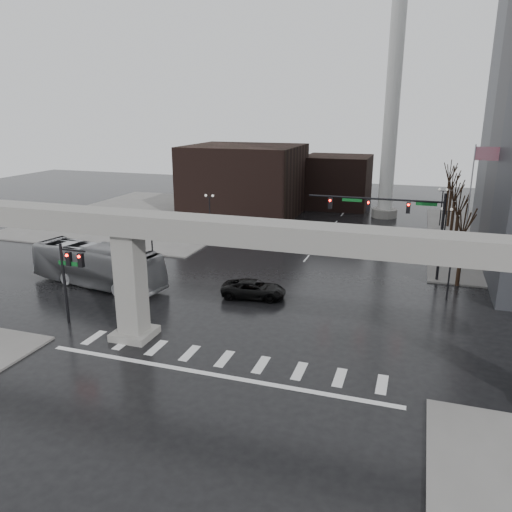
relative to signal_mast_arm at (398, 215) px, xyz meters
The scene contains 22 objects.
ground 21.64m from the signal_mast_arm, 115.57° to the right, with size 160.00×160.00×0.00m, color black.
sidewalk_nw 39.41m from the signal_mast_arm, 153.82° to the left, with size 28.00×36.00×0.15m, color slate.
elevated_guideway 20.35m from the signal_mast_arm, 112.35° to the right, with size 48.00×2.60×8.70m.
building_far_left 32.68m from the signal_mast_arm, 134.74° to the left, with size 16.00×14.00×10.00m, color black.
building_far_mid 35.02m from the signal_mast_arm, 108.32° to the left, with size 10.00×10.00×8.00m, color black.
smokestack 28.38m from the signal_mast_arm, 96.28° to the left, with size 3.60×3.60×30.00m.
signal_mast_arm is the anchor object (origin of this frame).
signal_left_pole 28.09m from the signal_mast_arm, 139.26° to the right, with size 2.30×0.30×6.00m.
flagpole_assembly 7.27m from the signal_mast_arm, 26.93° to the left, with size 2.06×0.12×12.00m.
lamp_right_0 6.99m from the signal_mast_arm, 46.80° to the right, with size 1.22×0.32×5.11m.
lamp_right_1 10.51m from the signal_mast_arm, 63.90° to the left, with size 1.22×0.32×5.11m.
lamp_right_2 23.75m from the signal_mast_arm, 79.01° to the left, with size 1.22×0.32×5.11m.
lamp_left_0 23.12m from the signal_mast_arm, 167.96° to the right, with size 1.22×0.32×5.11m.
lamp_left_1 24.42m from the signal_mast_arm, 157.75° to the left, with size 1.22×0.32×5.11m.
lamp_left_2 32.40m from the signal_mast_arm, 134.11° to the left, with size 1.22×0.32×5.11m.
tree_right_0 6.37m from the signal_mast_arm, ahead, with size 1.09×1.58×7.50m.
tree_right_1 9.57m from the signal_mast_arm, 52.50° to the left, with size 1.09×1.61×7.67m.
tree_right_2 16.45m from the signal_mast_arm, 70.00° to the left, with size 1.10×1.63×7.85m.
tree_right_3 24.04m from the signal_mast_arm, 76.58° to the left, with size 1.11×1.66×8.02m.
tree_right_4 31.83m from the signal_mast_arm, 79.94° to the left, with size 1.12×1.69×8.19m.
pickup_truck 14.95m from the signal_mast_arm, 139.21° to the right, with size 2.44×5.30×1.47m, color black.
city_bus 27.13m from the signal_mast_arm, 156.76° to the right, with size 3.08×13.16×3.67m, color #96979A.
Camera 1 is at (10.70, -26.99, 14.97)m, focal length 35.00 mm.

